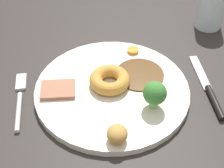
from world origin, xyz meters
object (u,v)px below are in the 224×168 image
object	(u,v)px
yorkshire_pudding	(110,79)
roast_potato_left	(117,134)
dinner_plate	(112,90)
knife	(209,91)
meat_slice_main	(58,90)
water_glass	(211,8)
fork	(20,99)
carrot_coin_front	(133,51)
broccoli_floret	(155,94)

from	to	relation	value
yorkshire_pudding	roast_potato_left	world-z (taller)	roast_potato_left
dinner_plate	knife	size ratio (longest dim) A/B	1.62
meat_slice_main	yorkshire_pudding	distance (cm)	10.10
dinner_plate	knife	bearing A→B (deg)	-5.87
roast_potato_left	water_glass	size ratio (longest dim) A/B	0.38
dinner_plate	yorkshire_pudding	xyz separation A→B (cm)	(-0.35, 1.04, 1.96)
meat_slice_main	fork	size ratio (longest dim) A/B	0.43
carrot_coin_front	meat_slice_main	bearing A→B (deg)	-147.18
roast_potato_left	fork	distance (cm)	21.46
broccoli_floret	fork	xyz separation A→B (cm)	(-24.79, 5.67, -4.21)
meat_slice_main	broccoli_floret	distance (cm)	18.56
yorkshire_pudding	dinner_plate	bearing A→B (deg)	-71.42
dinner_plate	knife	distance (cm)	19.05
yorkshire_pudding	knife	world-z (taller)	yorkshire_pudding
fork	knife	xyz separation A→B (cm)	(36.76, -1.96, 0.06)
dinner_plate	broccoli_floret	bearing A→B (deg)	-39.01
carrot_coin_front	broccoli_floret	size ratio (longest dim) A/B	0.44
meat_slice_main	water_glass	distance (cm)	41.85
broccoli_floret	water_glass	world-z (taller)	water_glass
broccoli_floret	knife	world-z (taller)	broccoli_floret
roast_potato_left	water_glass	xyz separation A→B (cm)	(26.46, 33.29, 2.13)
dinner_plate	yorkshire_pudding	size ratio (longest dim) A/B	3.80
roast_potato_left	water_glass	bearing A→B (deg)	51.52
dinner_plate	carrot_coin_front	xyz separation A→B (cm)	(5.77, 10.67, 1.05)
meat_slice_main	knife	bearing A→B (deg)	-4.29
meat_slice_main	dinner_plate	bearing A→B (deg)	-1.40
dinner_plate	roast_potato_left	distance (cm)	12.68
roast_potato_left	water_glass	distance (cm)	42.58
meat_slice_main	yorkshire_pudding	xyz separation A→B (cm)	(10.03, 0.79, 0.86)
carrot_coin_front	knife	xyz separation A→B (cm)	(13.18, -12.62, -1.30)
dinner_plate	broccoli_floret	xyz separation A→B (cm)	(6.98, -5.66, 3.90)
roast_potato_left	dinner_plate	bearing A→B (deg)	87.54
roast_potato_left	knife	distance (cm)	22.28
dinner_plate	roast_potato_left	bearing A→B (deg)	-92.46
roast_potato_left	fork	xyz separation A→B (cm)	(-17.27, 12.49, -2.50)
carrot_coin_front	broccoli_floret	world-z (taller)	broccoli_floret
carrot_coin_front	knife	bearing A→B (deg)	-43.74
knife	yorkshire_pudding	bearing A→B (deg)	80.85
roast_potato_left	knife	world-z (taller)	roast_potato_left
yorkshire_pudding	fork	world-z (taller)	yorkshire_pudding
carrot_coin_front	water_glass	distance (cm)	22.80
fork	knife	size ratio (longest dim) A/B	0.83
carrot_coin_front	fork	bearing A→B (deg)	-155.68
carrot_coin_front	water_glass	world-z (taller)	water_glass
meat_slice_main	water_glass	bearing A→B (deg)	29.52
meat_slice_main	water_glass	world-z (taller)	water_glass
meat_slice_main	roast_potato_left	world-z (taller)	roast_potato_left
yorkshire_pudding	fork	size ratio (longest dim) A/B	0.52
roast_potato_left	meat_slice_main	bearing A→B (deg)	127.72
fork	water_glass	size ratio (longest dim) A/B	1.52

